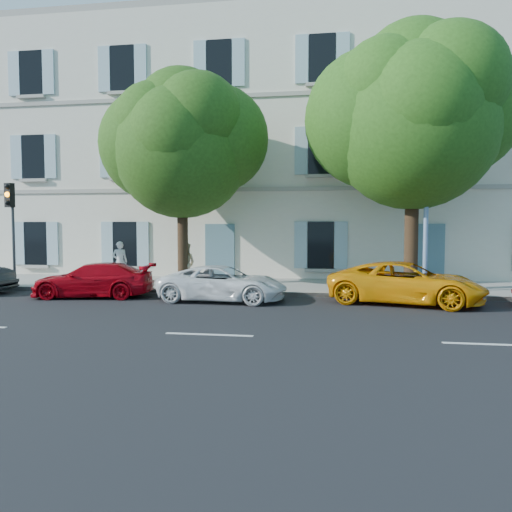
% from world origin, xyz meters
% --- Properties ---
extents(ground, '(90.00, 90.00, 0.00)m').
position_xyz_m(ground, '(0.00, 0.00, 0.00)').
color(ground, black).
extents(sidewalk, '(36.00, 4.50, 0.15)m').
position_xyz_m(sidewalk, '(0.00, 4.45, 0.07)').
color(sidewalk, '#A09E96').
rests_on(sidewalk, ground).
extents(kerb, '(36.00, 0.16, 0.16)m').
position_xyz_m(kerb, '(0.00, 2.28, 0.08)').
color(kerb, '#9E998E').
rests_on(kerb, ground).
extents(building, '(28.00, 7.00, 12.00)m').
position_xyz_m(building, '(0.00, 10.20, 6.00)').
color(building, silver).
rests_on(building, ground).
extents(car_red_coupe, '(4.23, 2.18, 1.17)m').
position_xyz_m(car_red_coupe, '(-5.32, 1.05, 0.59)').
color(car_red_coupe, '#A8040F').
rests_on(car_red_coupe, ground).
extents(car_white_coupe, '(4.22, 2.10, 1.15)m').
position_xyz_m(car_white_coupe, '(-0.78, 0.89, 0.57)').
color(car_white_coupe, white).
rests_on(car_white_coupe, ground).
extents(car_yellow_supercar, '(5.13, 3.29, 1.32)m').
position_xyz_m(car_yellow_supercar, '(4.98, 1.22, 0.66)').
color(car_yellow_supercar, orange).
rests_on(car_yellow_supercar, ground).
extents(tree_left, '(5.11, 5.11, 7.93)m').
position_xyz_m(tree_left, '(-2.94, 3.58, 5.25)').
color(tree_left, '#3A2819').
rests_on(tree_left, sidewalk).
extents(tree_right, '(5.77, 5.77, 8.88)m').
position_xyz_m(tree_right, '(5.40, 3.16, 5.85)').
color(tree_right, '#3A2819').
rests_on(tree_right, sidewalk).
extents(traffic_light, '(0.35, 0.44, 3.88)m').
position_xyz_m(traffic_light, '(-9.36, 2.56, 2.96)').
color(traffic_light, '#383A3D').
rests_on(traffic_light, sidewalk).
extents(street_lamp, '(0.26, 1.69, 7.94)m').
position_xyz_m(street_lamp, '(5.80, 2.57, 4.65)').
color(street_lamp, '#7293BF').
rests_on(street_lamp, sidewalk).
extents(pedestrian_a, '(0.70, 0.59, 1.65)m').
position_xyz_m(pedestrian_a, '(-5.81, 4.29, 0.97)').
color(pedestrian_a, silver).
rests_on(pedestrian_a, sidewalk).
extents(pedestrian_b, '(0.87, 0.72, 1.62)m').
position_xyz_m(pedestrian_b, '(-2.90, 3.79, 0.96)').
color(pedestrian_b, tan).
rests_on(pedestrian_b, sidewalk).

